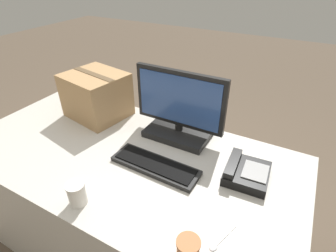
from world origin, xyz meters
TOP-DOWN VIEW (x-y plane):
  - ground_plane at (0.00, 0.00)m, footprint 12.00×12.00m
  - office_desk at (0.00, 0.00)m, footprint 1.80×0.90m
  - monitor at (0.17, 0.29)m, footprint 0.51×0.24m
  - keyboard at (0.20, -0.02)m, footprint 0.45×0.15m
  - desk_phone at (0.60, 0.13)m, footprint 0.21×0.22m
  - paper_cup_left at (0.03, -0.36)m, footprint 0.08×0.08m
  - paper_cup_right at (0.53, -0.36)m, footprint 0.08×0.08m
  - spoon at (0.61, -0.25)m, footprint 0.06×0.14m
  - cardboard_box at (-0.39, 0.26)m, footprint 0.40×0.37m

SIDE VIEW (x-z plane):
  - ground_plane at x=0.00m, z-range 0.00..0.00m
  - office_desk at x=0.00m, z-range 0.00..0.73m
  - spoon at x=0.61m, z-range 0.73..0.74m
  - keyboard at x=0.20m, z-range 0.73..0.76m
  - desk_phone at x=0.60m, z-range 0.73..0.80m
  - paper_cup_right at x=0.53m, z-range 0.74..0.83m
  - paper_cup_left at x=0.03m, z-range 0.74..0.84m
  - cardboard_box at x=-0.39m, z-range 0.73..1.01m
  - monitor at x=0.17m, z-range 0.69..1.08m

